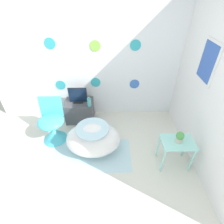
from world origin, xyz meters
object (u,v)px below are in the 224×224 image
Objects in this scene: potted_plant_left at (180,137)px; tv at (78,96)px; bathtub at (93,139)px; chair at (53,127)px; vase at (89,102)px.

tv is at bearing 144.38° from potted_plant_left.
bathtub is 1.00m from tv.
chair is at bearing -126.57° from tv.
potted_plant_left is (1.31, -0.31, 0.34)m from bathtub.
chair reaches higher than tv.
bathtub is at bearing 166.89° from potted_plant_left.
tv is 2.01× the size of potted_plant_left.
chair is 4.59× the size of potted_plant_left.
tv reaches higher than bathtub.
bathtub is at bearing -81.36° from vase.
vase is (0.66, 0.43, 0.27)m from chair.
tv is (-0.35, 0.88, 0.33)m from bathtub.
potted_plant_left is (2.09, -0.62, 0.34)m from chair.
chair is (-0.77, 0.31, 0.00)m from bathtub.
tv is at bearing 148.14° from vase.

